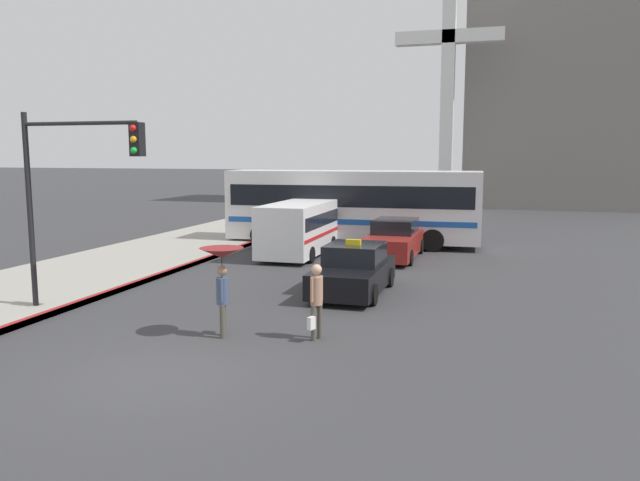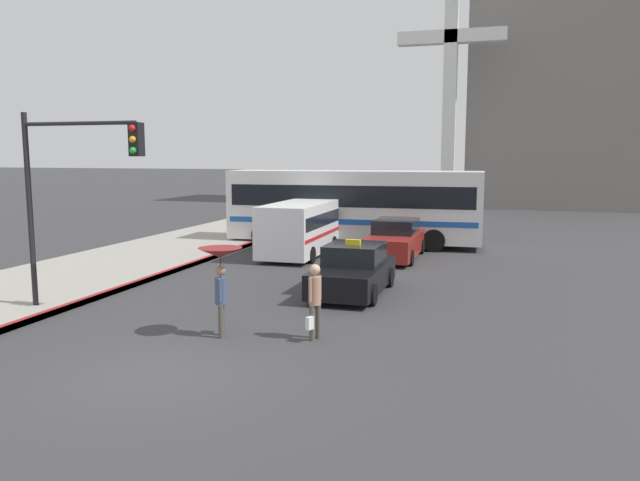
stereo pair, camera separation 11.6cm
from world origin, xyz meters
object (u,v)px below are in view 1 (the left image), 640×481
Objects in this scene: sedan_red at (394,240)px; monument_cross at (448,75)px; pedestrian_with_umbrella at (222,266)px; pedestrian_man at (316,298)px; ambulance_van at (299,226)px; traffic_light at (74,175)px; city_bus at (353,204)px; taxi at (354,271)px.

monument_cross is (-0.03, 21.34, 8.89)m from sedan_red.
pedestrian_man is at bearing -97.71° from pedestrian_with_umbrella.
traffic_light reaches higher than ambulance_van.
pedestrian_with_umbrella reaches higher than pedestrian_man.
pedestrian_man is (2.69, -14.49, -0.91)m from city_bus.
traffic_light is (-6.36, 0.29, 2.63)m from pedestrian_man.
taxi is at bearing 120.74° from ambulance_van.
ambulance_van reaches higher than pedestrian_man.
traffic_light is at bearing 77.00° from ambulance_van.
taxi is at bearing 89.44° from sedan_red.
sedan_red is 11.40m from pedestrian_man.
ambulance_van reaches higher than pedestrian_with_umbrella.
traffic_light reaches higher than pedestrian_with_umbrella.
taxi is 5.56m from pedestrian_with_umbrella.
ambulance_van is at bearing -99.78° from monument_cross.
sedan_red is 0.93× the size of traffic_light.
city_bus is at bearing -76.20° from taxi.
city_bus is 14.90m from pedestrian_with_umbrella.
pedestrian_with_umbrella is at bearing 179.77° from city_bus.
pedestrian_with_umbrella is 2.22m from pedestrian_man.
traffic_light is (-6.12, -11.11, 2.88)m from sedan_red.
pedestrian_with_umbrella is at bearing 71.09° from taxi.
monument_cross reaches higher than ambulance_van.
traffic_light reaches higher than city_bus.
taxi is at bearing -90.07° from monument_cross.
traffic_light is at bearing -71.80° from pedestrian_man.
pedestrian_with_umbrella reaches higher than taxi.
traffic_light reaches higher than taxi.
sedan_red is 2.36× the size of pedestrian_with_umbrella.
city_bus is 19.96m from monument_cross.
city_bus reaches higher than pedestrian_man.
city_bus is at bearing 75.50° from traffic_light.
monument_cross is at bearing -90.07° from taxi.
sedan_red is 2.82× the size of pedestrian_man.
traffic_light is at bearing 162.93° from city_bus.
monument_cross is at bearing -21.48° from pedestrian_with_umbrella.
pedestrian_man reaches higher than sedan_red.
monument_cross is (2.42, 18.24, 7.73)m from city_bus.
pedestrian_with_umbrella reaches higher than sedan_red.
pedestrian_with_umbrella is (1.96, -11.29, 0.43)m from ambulance_van.
pedestrian_with_umbrella is at bearing -93.12° from monument_cross.
taxi reaches higher than sedan_red.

